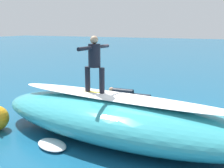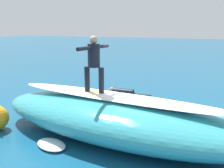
# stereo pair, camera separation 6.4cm
# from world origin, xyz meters

# --- Properties ---
(ground_plane) EXTENTS (120.00, 120.00, 0.00)m
(ground_plane) POSITION_xyz_m (0.00, 0.00, 0.00)
(ground_plane) COLOR #145175
(wave_crest) EXTENTS (7.82, 3.30, 1.13)m
(wave_crest) POSITION_xyz_m (0.38, 1.81, 0.57)
(wave_crest) COLOR teal
(wave_crest) RESTS_ON ground_plane
(wave_foam_lip) EXTENTS (6.54, 1.49, 0.08)m
(wave_foam_lip) POSITION_xyz_m (0.38, 1.81, 1.17)
(wave_foam_lip) COLOR white
(wave_foam_lip) RESTS_ON wave_crest
(surfboard_riding) EXTENTS (2.25, 0.65, 0.08)m
(surfboard_riding) POSITION_xyz_m (1.06, 1.75, 1.17)
(surfboard_riding) COLOR yellow
(surfboard_riding) RESTS_ON wave_crest
(surfer_riding) EXTENTS (0.61, 1.45, 1.53)m
(surfer_riding) POSITION_xyz_m (1.06, 1.75, 2.10)
(surfer_riding) COLOR black
(surfer_riding) RESTS_ON surfboard_riding
(surfboard_paddling) EXTENTS (2.28, 0.65, 0.07)m
(surfboard_paddling) POSITION_xyz_m (1.98, -2.34, 0.03)
(surfboard_paddling) COLOR yellow
(surfboard_paddling) RESTS_ON ground_plane
(surfer_paddling) EXTENTS (1.83, 0.41, 0.33)m
(surfer_paddling) POSITION_xyz_m (1.84, -2.35, 0.21)
(surfer_paddling) COLOR black
(surfer_paddling) RESTS_ON surfboard_paddling
(foam_patch_mid) EXTENTS (1.12, 0.93, 0.12)m
(foam_patch_mid) POSITION_xyz_m (1.62, 2.99, 0.06)
(foam_patch_mid) COLOR white
(foam_patch_mid) RESTS_ON ground_plane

